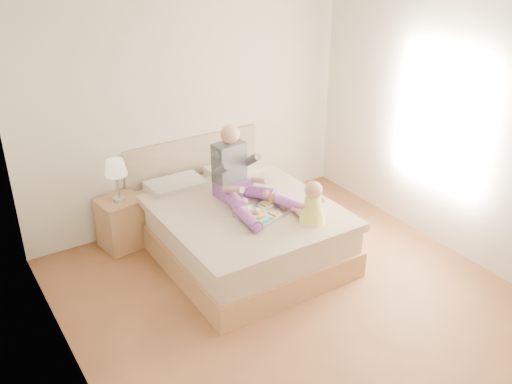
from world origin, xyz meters
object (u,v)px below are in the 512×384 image
bed (237,225)px  baby (312,205)px  nightstand (122,222)px  adult (239,179)px  tray (263,211)px

bed → baby: baby is taller
nightstand → baby: 2.14m
bed → adult: (0.05, 0.00, 0.53)m
bed → tray: (0.08, -0.39, 0.33)m
adult → baby: size_ratio=2.34×
bed → tray: bearing=-78.6°
bed → nightstand: (-1.00, 0.77, -0.03)m
bed → adult: size_ratio=2.16×
adult → tray: adult is taller
adult → baby: 0.86m
nightstand → adult: adult is taller
nightstand → adult: (1.05, -0.77, 0.57)m
tray → bed: bearing=84.2°
bed → baby: 0.99m
bed → tray: 0.52m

